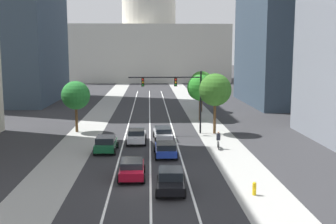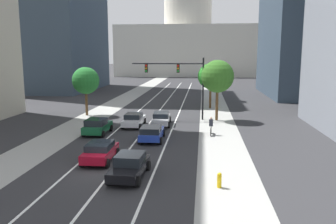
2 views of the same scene
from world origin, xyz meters
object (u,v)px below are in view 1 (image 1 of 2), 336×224
object	(u,v)px
car_green	(106,144)
cyclist	(218,140)
street_tree_near_left	(76,95)
car_black	(171,180)
street_tree_far_right	(200,88)
car_white	(137,136)
capitol_building	(149,37)
car_silver	(163,133)
car_crimson	(132,168)
street_tree_near_right	(215,90)
fire_hydrant	(254,188)
traffic_signal_mast	(178,90)
street_tree_mid_right	(202,83)
car_blue	(166,149)

from	to	relation	value
car_green	cyclist	world-z (taller)	cyclist
cyclist	street_tree_near_left	distance (m)	18.08
car_black	street_tree_far_right	size ratio (longest dim) A/B	0.70
car_green	car_white	bearing A→B (deg)	-34.86
capitol_building	car_silver	xyz separation A→B (m)	(1.38, -89.06, -12.93)
car_crimson	street_tree_near_right	xyz separation A→B (m)	(8.83, 16.55, 4.30)
cyclist	street_tree_far_right	bearing A→B (deg)	3.25
cyclist	street_tree_far_right	distance (m)	16.78
car_black	car_crimson	size ratio (longest dim) A/B	1.09
car_black	fire_hydrant	xyz separation A→B (m)	(5.48, -1.19, -0.29)
car_crimson	street_tree_near_left	distance (m)	19.87
fire_hydrant	traffic_signal_mast	bearing A→B (deg)	99.78
car_black	street_tree_near_left	bearing A→B (deg)	28.12
street_tree_far_right	street_tree_near_left	xyz separation A→B (m)	(-15.44, -7.27, -0.20)
street_tree_far_right	capitol_building	bearing A→B (deg)	95.10
street_tree_mid_right	street_tree_far_right	distance (m)	8.67
capitol_building	car_black	world-z (taller)	capitol_building
car_white	car_silver	bearing A→B (deg)	-65.89
car_black	car_silver	xyz separation A→B (m)	(-0.00, 16.18, -0.02)
traffic_signal_mast	car_crimson	bearing A→B (deg)	-105.59
street_tree_near_right	street_tree_near_left	xyz separation A→B (m)	(-16.04, 1.62, -0.72)
capitol_building	street_tree_mid_right	bearing A→B (deg)	-83.23
car_blue	fire_hydrant	size ratio (longest dim) A/B	4.76
fire_hydrant	street_tree_far_right	xyz separation A→B (m)	(-0.00, 29.55, 4.06)
fire_hydrant	street_tree_mid_right	bearing A→B (deg)	88.13
traffic_signal_mast	street_tree_near_left	size ratio (longest dim) A/B	1.39
car_green	street_tree_near_left	bearing A→B (deg)	25.08
traffic_signal_mast	cyclist	size ratio (longest dim) A/B	4.85
car_blue	car_black	bearing A→B (deg)	178.93
fire_hydrant	street_tree_near_left	bearing A→B (deg)	124.74
car_white	car_silver	distance (m)	3.02
car_blue	street_tree_near_right	bearing A→B (deg)	-31.60
cyclist	street_tree_far_right	world-z (taller)	street_tree_far_right
street_tree_far_right	street_tree_near_right	xyz separation A→B (m)	(0.59, -8.90, 0.53)
car_black	car_crimson	distance (m)	4.02
street_tree_near_right	capitol_building	bearing A→B (deg)	94.96
street_tree_mid_right	street_tree_near_right	size ratio (longest dim) A/B	0.91
capitol_building	car_black	size ratio (longest dim) A/B	10.88
car_green	cyclist	bearing A→B (deg)	-84.47
capitol_building	car_green	xyz separation A→B (m)	(-4.15, -94.10, -12.86)
car_silver	street_tree_near_right	world-z (taller)	street_tree_near_right
car_crimson	fire_hydrant	world-z (taller)	car_crimson
car_white	fire_hydrant	bearing A→B (deg)	-152.68
car_silver	street_tree_near_right	size ratio (longest dim) A/B	0.70
street_tree_far_right	car_green	bearing A→B (deg)	-122.58
car_black	street_tree_near_left	size ratio (longest dim) A/B	0.73
car_blue	street_tree_near_right	world-z (taller)	street_tree_near_right
car_black	street_tree_near_left	xyz separation A→B (m)	(-9.97, 21.09, 3.58)
car_silver	car_crimson	bearing A→B (deg)	165.37
traffic_signal_mast	fire_hydrant	bearing A→B (deg)	-80.22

